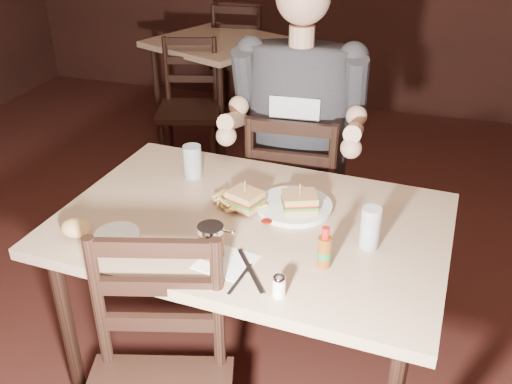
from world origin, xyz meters
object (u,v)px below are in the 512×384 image
(bg_table, at_px, (217,52))
(glass_left, at_px, (193,162))
(chair_far, at_px, (296,199))
(dinner_plate, at_px, (294,207))
(side_plate, at_px, (117,236))
(bg_chair_near, at_px, (189,110))
(syrup_dispenser, at_px, (211,241))
(bg_chair_far, at_px, (242,60))
(hot_sauce, at_px, (325,247))
(diner, at_px, (298,97))
(main_table, at_px, (252,238))
(glass_right, at_px, (370,228))

(bg_table, height_order, glass_left, glass_left)
(chair_far, distance_m, glass_left, 0.67)
(dinner_plate, height_order, side_plate, dinner_plate)
(bg_chair_near, xyz_separation_m, syrup_dispenser, (0.91, -1.92, 0.39))
(bg_chair_far, height_order, hot_sauce, bg_chair_far)
(bg_table, xyz_separation_m, diner, (0.96, -1.59, 0.30))
(bg_chair_near, distance_m, dinner_plate, 1.94)
(main_table, relative_size, bg_chair_far, 1.43)
(hot_sauce, bearing_deg, chair_far, 108.10)
(bg_chair_far, relative_size, diner, 0.93)
(bg_chair_near, bearing_deg, dinner_plate, -71.33)
(diner, distance_m, side_plate, 0.98)
(glass_left, bearing_deg, side_plate, -98.60)
(glass_left, distance_m, glass_right, 0.76)
(main_table, bearing_deg, syrup_dispenser, -103.17)
(dinner_plate, bearing_deg, diner, 102.80)
(chair_far, relative_size, diner, 0.93)
(main_table, xyz_separation_m, diner, (-0.00, 0.65, 0.29))
(main_table, distance_m, bg_chair_near, 1.96)
(chair_far, height_order, side_plate, chair_far)
(chair_far, bearing_deg, diner, 90.00)
(syrup_dispenser, bearing_deg, hot_sauce, 11.54)
(bg_table, distance_m, glass_right, 2.66)
(syrup_dispenser, bearing_deg, bg_table, 113.73)
(syrup_dispenser, distance_m, side_plate, 0.33)
(main_table, bearing_deg, bg_table, 113.37)
(main_table, distance_m, dinner_plate, 0.18)
(glass_right, distance_m, hot_sauce, 0.18)
(bg_table, distance_m, diner, 1.88)
(main_table, bearing_deg, bg_chair_near, 119.82)
(side_plate, bearing_deg, hot_sauce, 4.05)
(main_table, bearing_deg, chair_far, 90.42)
(syrup_dispenser, relative_size, side_plate, 0.74)
(bg_chair_near, height_order, diner, diner)
(bg_chair_near, distance_m, syrup_dispenser, 2.16)
(bg_chair_far, height_order, diner, diner)
(bg_chair_near, xyz_separation_m, glass_right, (1.36, -1.73, 0.40))
(syrup_dispenser, bearing_deg, side_plate, -176.67)
(glass_left, height_order, syrup_dispenser, glass_left)
(chair_far, distance_m, syrup_dispenser, 1.00)
(chair_far, relative_size, glass_right, 6.65)
(chair_far, relative_size, bg_chair_far, 0.99)
(glass_right, bearing_deg, side_plate, -166.61)
(glass_left, bearing_deg, bg_chair_far, 104.39)
(bg_table, height_order, chair_far, chair_far)
(bg_chair_near, bearing_deg, side_plate, -88.99)
(bg_chair_near, xyz_separation_m, diner, (0.96, -1.04, 0.55))
(hot_sauce, bearing_deg, bg_table, 117.31)
(glass_left, relative_size, side_plate, 0.91)
(main_table, bearing_deg, glass_right, -6.85)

